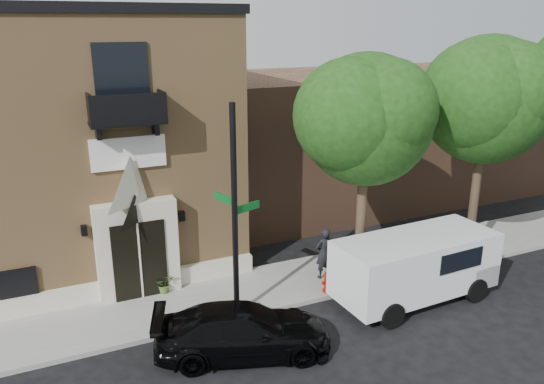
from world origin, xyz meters
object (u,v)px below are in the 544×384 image
(cargo_van, at_px, (420,264))
(fire_hydrant, at_px, (327,282))
(black_sedan, at_px, (243,331))
(street_sign, at_px, (235,214))
(dumpster, at_px, (370,261))
(pedestrian_near, at_px, (324,253))

(cargo_van, xyz_separation_m, fire_hydrant, (-2.65, 1.36, -0.74))
(black_sedan, relative_size, cargo_van, 0.87)
(street_sign, bearing_deg, dumpster, -14.54)
(black_sedan, height_order, street_sign, street_sign)
(black_sedan, bearing_deg, street_sign, 1.56)
(fire_hydrant, bearing_deg, cargo_van, -27.21)
(dumpster, distance_m, pedestrian_near, 1.66)
(fire_hydrant, bearing_deg, black_sedan, -153.68)
(pedestrian_near, bearing_deg, dumpster, 152.97)
(cargo_van, relative_size, street_sign, 0.85)
(black_sedan, relative_size, fire_hydrant, 6.86)
(street_sign, bearing_deg, cargo_van, -31.41)
(black_sedan, bearing_deg, dumpster, -51.74)
(dumpster, bearing_deg, street_sign, -173.10)
(cargo_van, xyz_separation_m, street_sign, (-5.89, 1.33, 2.19))
(black_sedan, distance_m, dumpster, 6.06)
(black_sedan, bearing_deg, fire_hydrant, -46.60)
(street_sign, height_order, dumpster, street_sign)
(street_sign, relative_size, pedestrian_near, 3.56)
(fire_hydrant, relative_size, pedestrian_near, 0.38)
(cargo_van, distance_m, fire_hydrant, 3.08)
(fire_hydrant, xyz_separation_m, pedestrian_near, (0.41, 0.99, 0.57))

